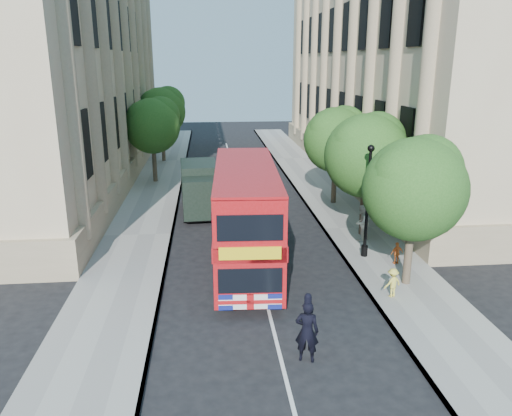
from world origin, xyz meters
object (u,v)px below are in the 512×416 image
object	(u,v)px
box_van	(200,190)
woman_pedestrian	(362,223)
double_decker_bus	(246,215)
lamp_post	(367,206)
police_constable	(307,331)

from	to	relation	value
box_van	woman_pedestrian	xyz separation A→B (m)	(8.02, -5.79, -0.40)
double_decker_bus	box_van	world-z (taller)	double_decker_bus
woman_pedestrian	lamp_post	bearing A→B (deg)	37.10
box_van	woman_pedestrian	world-z (taller)	box_van
lamp_post	double_decker_bus	world-z (taller)	lamp_post
double_decker_bus	woman_pedestrian	distance (m)	6.64
lamp_post	box_van	distance (m)	10.95
double_decker_bus	police_constable	xyz separation A→B (m)	(1.26, -7.28, -1.45)
box_van	police_constable	world-z (taller)	box_van
lamp_post	box_van	size ratio (longest dim) A/B	0.98
police_constable	woman_pedestrian	distance (m)	10.91
lamp_post	police_constable	distance (m)	9.01
lamp_post	woman_pedestrian	world-z (taller)	lamp_post
double_decker_bus	woman_pedestrian	world-z (taller)	double_decker_bus
woman_pedestrian	double_decker_bus	bearing A→B (deg)	-16.98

